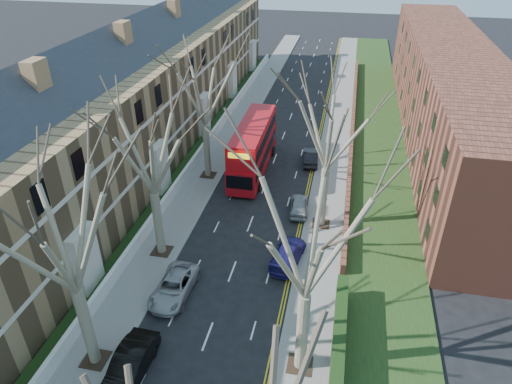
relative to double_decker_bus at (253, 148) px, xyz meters
The scene contains 17 objects.
pavement_left 10.17m from the double_decker_bus, 115.84° to the left, with size 3.00×102.00×0.12m, color slate.
pavement_right 11.99m from the double_decker_bus, 49.23° to the left, with size 3.00×102.00×0.12m, color slate.
terrace_left 12.40m from the double_decker_bus, behind, with size 9.70×78.00×13.60m.
flats_right 23.24m from the double_decker_bus, 33.99° to the left, with size 13.97×54.00×10.00m.
front_wall_left 6.29m from the double_decker_bus, behind, with size 0.30×78.00×1.00m.
grass_verge_right 15.26m from the double_decker_bus, 36.18° to the left, with size 6.00×102.00×0.06m.
tree_left_mid 25.45m from the double_decker_bus, 99.46° to the right, with size 10.50×10.50×14.71m.
tree_left_far 16.17m from the double_decker_bus, 105.91° to the right, with size 10.15×10.15×14.22m.
tree_left_dist 8.48m from the double_decker_bus, 152.51° to the right, with size 10.50×10.50×14.71m.
tree_right_mid 24.37m from the double_decker_bus, 71.51° to the right, with size 10.50×10.50×14.71m.
tree_right_far 12.92m from the double_decker_bus, 47.61° to the right, with size 10.15×10.15×14.22m.
double_decker_bus is the anchor object (origin of this frame).
car_left_mid 24.66m from the double_decker_bus, 93.80° to the right, with size 1.66×4.75×1.56m, color black.
car_left_far 18.25m from the double_decker_bus, 94.77° to the right, with size 2.21×4.79×1.33m, color #9B9A9F.
car_right_near 14.33m from the double_decker_bus, 67.75° to the right, with size 1.89×4.66×1.35m, color navy.
car_right_mid 8.59m from the double_decker_bus, 50.41° to the right, with size 1.53×3.79×1.29m, color gray.
car_right_far 6.29m from the double_decker_bus, 27.12° to the left, with size 1.43×4.10×1.35m, color black.
Camera 1 is at (6.72, -8.97, 21.67)m, focal length 32.00 mm.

